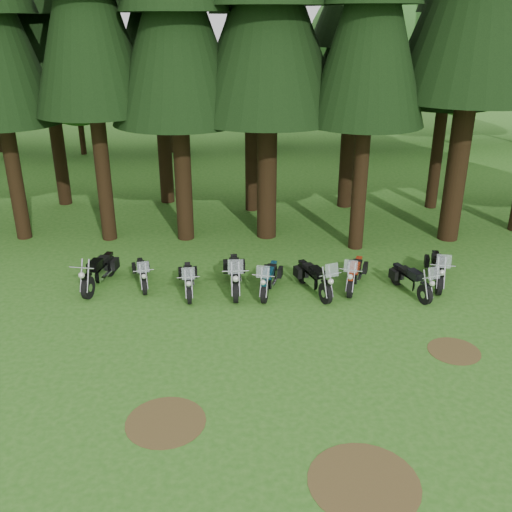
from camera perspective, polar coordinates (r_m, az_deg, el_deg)
The scene contains 19 objects.
ground at distance 14.97m, azimuth 3.42°, elevation -11.00°, with size 120.00×120.00×0.00m, color #286018.
pine_back_4 at distance 26.17m, azimuth 9.96°, elevation 22.43°, with size 4.94×4.94×13.78m.
decid_2 at distance 38.30m, azimuth -17.29°, elevation 16.90°, with size 6.72×6.53×8.40m.
decid_3 at distance 37.78m, azimuth -8.27°, elevation 16.90°, with size 6.12×5.95×7.65m.
decid_4 at distance 38.98m, azimuth 1.56°, elevation 17.09°, with size 5.93×5.76×7.41m.
decid_5 at distance 39.35m, azimuth 12.06°, elevation 19.41°, with size 8.45×8.21×10.56m.
decid_6 at distance 42.73m, azimuth 20.43°, elevation 17.39°, with size 7.06×6.86×8.82m.
dirt_patch_0 at distance 13.35m, azimuth -9.02°, elevation -16.06°, with size 1.80×1.80×0.01m, color #4C3D1E.
dirt_patch_1 at distance 16.45m, azimuth 19.19°, elevation -8.95°, with size 1.40×1.40×0.01m, color #4C3D1E.
dirt_patch_2 at distance 12.06m, azimuth 10.74°, elevation -21.33°, with size 2.20×2.20×0.01m, color #4C3D1E.
motorcycle_0 at distance 19.53m, azimuth -15.44°, elevation -1.59°, with size 0.68×2.43×1.00m.
motorcycle_1 at distance 19.30m, azimuth -11.31°, elevation -1.78°, with size 0.66×1.99×1.25m.
motorcycle_2 at distance 18.53m, azimuth -6.78°, elevation -2.45°, with size 0.47×2.13×1.34m.
motorcycle_3 at distance 18.59m, azimuth -2.14°, elevation -1.94°, with size 0.47×2.51×1.58m.
motorcycle_4 at distance 18.46m, azimuth 1.33°, elevation -2.35°, with size 0.84×2.17×1.38m.
motorcycle_5 at distance 18.50m, azimuth 5.82°, elevation -2.31°, with size 1.02×2.29×1.47m.
motorcycle_6 at distance 19.06m, azimuth 9.84°, elevation -1.83°, with size 1.07×2.17×1.41m.
motorcycle_7 at distance 19.01m, azimuth 15.25°, elevation -2.43°, with size 0.94×2.14×1.37m.
motorcycle_8 at distance 19.96m, azimuth 17.65°, elevation -1.33°, with size 0.87×2.40×1.51m.
Camera 1 is at (-1.55, -12.32, 8.35)m, focal length 40.00 mm.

